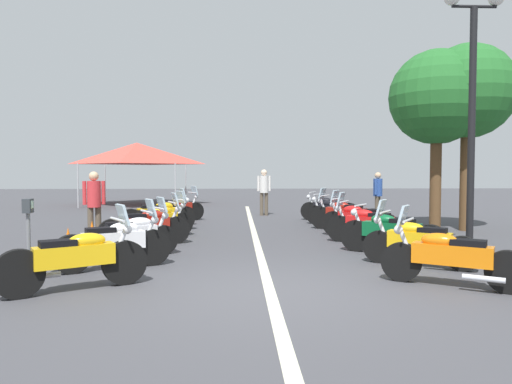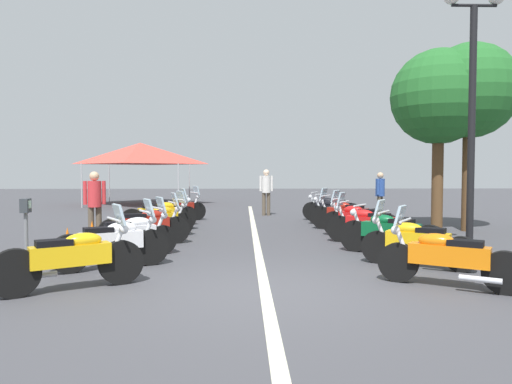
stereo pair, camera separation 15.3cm
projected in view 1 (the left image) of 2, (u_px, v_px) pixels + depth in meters
ground_plane at (270, 291)px, 6.71m from camera, size 80.00×80.00×0.00m
lane_centre_stripe at (255, 237)px, 12.27m from camera, size 21.45×0.16×0.01m
motorcycle_left_row_0 at (77, 258)px, 6.73m from camera, size 1.21×1.88×1.23m
motorcycle_left_row_1 at (115, 242)px, 8.22m from camera, size 1.11×1.87×1.22m
motorcycle_left_row_2 at (132, 235)px, 9.37m from camera, size 1.11×1.80×1.19m
motorcycle_left_row_3 at (146, 225)px, 10.89m from camera, size 0.99×2.02×1.21m
motorcycle_left_row_4 at (157, 220)px, 12.13m from camera, size 1.28×1.82×1.20m
motorcycle_left_row_5 at (159, 214)px, 13.54m from camera, size 1.02×2.08×1.22m
motorcycle_left_row_6 at (165, 212)px, 14.72m from camera, size 1.05×1.89×0.98m
motorcycle_left_row_7 at (177, 208)px, 16.14m from camera, size 1.21×1.83×1.21m
motorcycle_right_row_0 at (450, 256)px, 6.97m from camera, size 1.24×1.83×1.19m
motorcycle_right_row_1 at (417, 241)px, 8.45m from camera, size 1.24×1.78×1.19m
motorcycle_right_row_2 at (391, 232)px, 9.67m from camera, size 1.43×1.87×1.02m
motorcycle_right_row_3 at (369, 224)px, 11.13m from camera, size 1.20×1.89×1.21m
motorcycle_right_row_4 at (358, 219)px, 12.28m from camera, size 1.29×1.79×1.21m
motorcycle_right_row_5 at (345, 214)px, 13.65m from camera, size 1.32×1.93×1.22m
motorcycle_right_row_6 at (335, 211)px, 14.97m from camera, size 1.28×1.73×0.99m
motorcycle_right_row_7 at (329, 208)px, 16.30m from camera, size 1.10×1.91×1.00m
street_lamp_twin_globe at (473, 77)px, 9.41m from camera, size 0.32×1.22×5.34m
parking_meter at (28, 224)px, 7.33m from camera, size 0.19×0.14×1.29m
traffic_cone_1 at (68, 244)px, 9.25m from camera, size 0.36×0.36×0.61m
traffic_cone_2 at (92, 235)px, 10.53m from camera, size 0.36×0.36×0.61m
bystander_0 at (264, 188)px, 18.26m from camera, size 0.32×0.53×1.79m
bystander_1 at (378, 192)px, 16.80m from camera, size 0.45×0.34×1.68m
bystander_2 at (94, 201)px, 11.39m from camera, size 0.32×0.49×1.71m
roadside_tree_0 at (467, 93)px, 13.46m from camera, size 2.70×2.70×5.36m
roadside_tree_1 at (437, 98)px, 13.55m from camera, size 2.72×2.72×5.22m
event_tent at (137, 153)px, 24.27m from camera, size 5.04×5.04×3.20m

